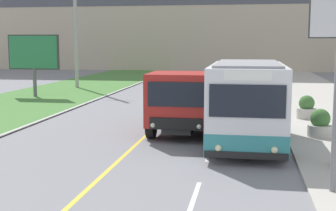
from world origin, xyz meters
TOP-DOWN VIEW (x-y plane):
  - city_bus at (3.96, 13.67)m, footprint 2.68×6.04m
  - dump_truck at (1.43, 15.66)m, footprint 2.53×6.99m
  - car_distant at (1.82, 30.28)m, footprint 1.80×4.30m
  - utility_pole_far at (-9.71, 33.15)m, footprint 1.80×0.28m
  - traffic_light_mast at (5.43, 8.59)m, footprint 2.28×0.32m
  - billboard_small at (-10.25, 26.61)m, footprint 3.56×0.24m
  - planter_round_second at (6.76, 15.45)m, footprint 0.94×0.94m
  - planter_round_third at (6.78, 19.85)m, footprint 0.92×0.92m

SIDE VIEW (x-z plane):
  - planter_round_second at x=6.76m, z-range 0.01..1.10m
  - planter_round_third at x=6.78m, z-range 0.01..1.13m
  - car_distant at x=1.82m, z-range -0.04..1.41m
  - dump_truck at x=1.43m, z-range 0.01..2.55m
  - city_bus at x=3.96m, z-range 0.02..3.03m
  - billboard_small at x=-10.25m, z-range 0.81..5.01m
  - traffic_light_mast at x=5.43m, z-range 0.81..6.74m
  - utility_pole_far at x=-9.71m, z-range 0.06..12.40m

